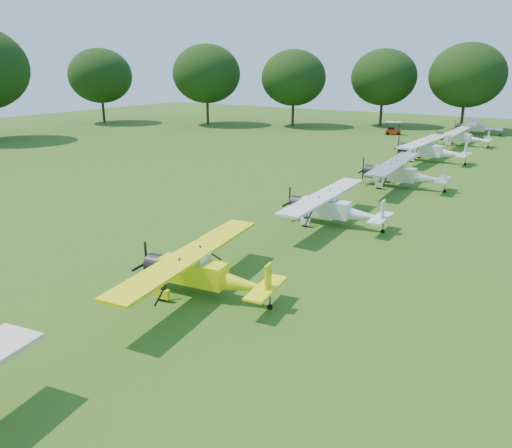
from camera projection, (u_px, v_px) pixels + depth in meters
The scene contains 9 objects.
ground at pixel (306, 236), 29.65m from camera, with size 160.00×160.00×0.00m, color #294A12.
tree_belt at pixel (374, 99), 25.51m from camera, with size 137.36×130.27×14.52m.
aircraft_2 at pixel (202, 270), 21.67m from camera, with size 6.58×10.45×2.05m.
aircraft_3 at pixel (333, 206), 31.31m from camera, with size 6.65×10.56×2.09m.
aircraft_4 at pixel (401, 172), 40.82m from camera, with size 7.11×11.31×2.23m.
aircraft_5 at pixel (430, 149), 51.86m from camera, with size 7.42×11.82×2.33m.
aircraft_6 at pixel (462, 136), 62.00m from camera, with size 6.43×10.22×2.02m.
aircraft_7 at pixel (477, 126), 71.90m from camera, with size 6.48×10.31×2.02m.
golf_cart at pixel (393, 130), 72.05m from camera, with size 2.42×1.89×1.82m.
Camera 1 is at (12.43, -25.28, 9.73)m, focal length 35.00 mm.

